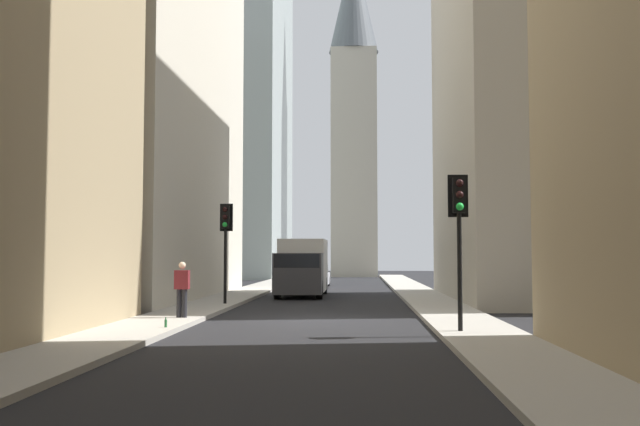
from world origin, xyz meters
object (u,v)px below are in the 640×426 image
(sedan_silver, at_px, (315,276))
(discarded_bottle, at_px, (166,323))
(delivery_truck, at_px, (302,267))
(traffic_light_midblock, at_px, (226,230))
(pedestrian, at_px, (182,287))
(traffic_light_foreground, at_px, (459,215))

(sedan_silver, relative_size, discarded_bottle, 15.93)
(discarded_bottle, bearing_deg, delivery_truck, -8.09)
(traffic_light_midblock, bearing_deg, delivery_truck, -18.63)
(sedan_silver, height_order, traffic_light_midblock, traffic_light_midblock)
(sedan_silver, xyz_separation_m, discarded_bottle, (-26.39, 2.32, -0.42))
(sedan_silver, bearing_deg, traffic_light_midblock, 171.91)
(delivery_truck, distance_m, pedestrian, 13.72)
(traffic_light_midblock, bearing_deg, sedan_silver, -8.09)
(sedan_silver, height_order, traffic_light_foreground, traffic_light_foreground)
(sedan_silver, xyz_separation_m, pedestrian, (-23.53, 2.63, 0.41))
(traffic_light_foreground, xyz_separation_m, traffic_light_midblock, (9.41, 7.86, -0.02))
(delivery_truck, relative_size, discarded_bottle, 23.93)
(traffic_light_midblock, bearing_deg, pedestrian, 178.55)
(traffic_light_foreground, height_order, discarded_bottle, traffic_light_foreground)
(sedan_silver, bearing_deg, discarded_bottle, 174.98)
(sedan_silver, relative_size, traffic_light_foreground, 1.08)
(sedan_silver, height_order, discarded_bottle, sedan_silver)
(delivery_truck, distance_m, traffic_light_foreground, 17.67)
(traffic_light_foreground, height_order, pedestrian, traffic_light_foreground)
(traffic_light_midblock, height_order, pedestrian, traffic_light_midblock)
(delivery_truck, xyz_separation_m, sedan_silver, (10.07, -0.00, -0.80))
(delivery_truck, relative_size, sedan_silver, 1.50)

